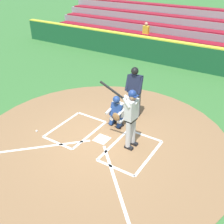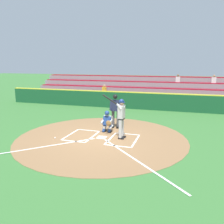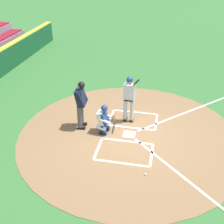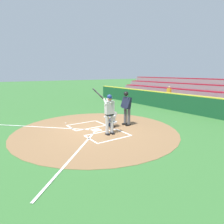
% 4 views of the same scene
% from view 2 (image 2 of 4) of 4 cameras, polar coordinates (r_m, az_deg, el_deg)
% --- Properties ---
extents(ground_plane, '(120.00, 120.00, 0.00)m').
position_cam_2_polar(ground_plane, '(10.96, -2.61, -6.40)').
color(ground_plane, '#387033').
extents(dirt_circle, '(8.00, 8.00, 0.01)m').
position_cam_2_polar(dirt_circle, '(10.96, -2.61, -6.37)').
color(dirt_circle, olive).
rests_on(dirt_circle, ground).
extents(home_plate_and_chalk, '(7.93, 4.91, 0.01)m').
position_cam_2_polar(home_plate_and_chalk, '(10.18, -4.31, -7.80)').
color(home_plate_and_chalk, white).
rests_on(home_plate_and_chalk, dirt_circle).
extents(batter, '(0.97, 0.66, 2.13)m').
position_cam_2_polar(batter, '(10.56, 2.29, -0.92)').
color(batter, '#BCBCBC').
rests_on(batter, ground).
extents(catcher, '(0.59, 0.65, 1.13)m').
position_cam_2_polar(catcher, '(11.64, -1.15, -2.28)').
color(catcher, black).
rests_on(catcher, ground).
extents(plate_umpire, '(0.59, 0.43, 1.86)m').
position_cam_2_polar(plate_umpire, '(12.32, 0.86, 0.84)').
color(plate_umpire, '#4C4C51').
rests_on(plate_umpire, ground).
extents(baseball, '(0.07, 0.07, 0.07)m').
position_cam_2_polar(baseball, '(11.12, -14.01, -6.29)').
color(baseball, white).
rests_on(baseball, ground).
extents(backstop_wall, '(22.00, 0.36, 1.31)m').
position_cam_2_polar(backstop_wall, '(17.86, 5.61, 2.88)').
color(backstop_wall, '#19512D').
rests_on(backstop_wall, ground).
extents(bleacher_stand, '(20.00, 4.25, 2.55)m').
position_cam_2_polar(bleacher_stand, '(21.01, 7.46, 4.75)').
color(bleacher_stand, gray).
rests_on(bleacher_stand, ground).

